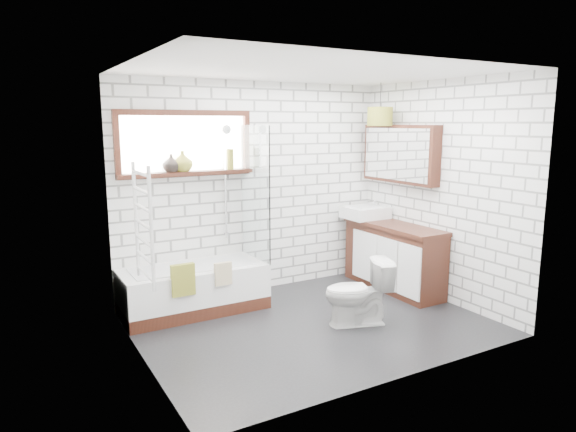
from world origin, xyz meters
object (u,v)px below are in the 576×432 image
vanity (393,257)px  pendant (380,116)px  bathtub (194,289)px  toilet (358,292)px  basin (365,212)px

vanity → pendant: pendant is taller
bathtub → toilet: (1.31, -1.18, 0.09)m
vanity → basin: basin is taller
bathtub → basin: 2.42m
vanity → toilet: vanity is taller
vanity → bathtub: bearing=168.6°
bathtub → vanity: 2.44m
bathtub → toilet: 1.77m
pendant → basin: bearing=101.9°
basin → pendant: (0.04, -0.19, 1.21)m
toilet → pendant: size_ratio=2.20×
pendant → vanity: bearing=-86.2°
vanity → toilet: (-1.08, -0.70, -0.07)m
bathtub → pendant: pendant is taller
vanity → basin: size_ratio=2.77×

